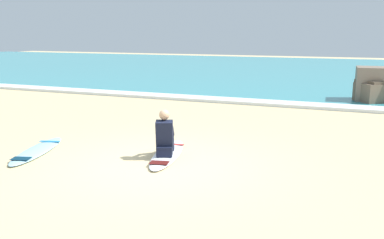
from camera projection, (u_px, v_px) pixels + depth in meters
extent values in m
plane|color=#CCB584|center=(159.00, 165.00, 8.19)|extent=(80.00, 80.00, 0.00)
cube|color=teal|center=(305.00, 71.00, 27.73)|extent=(80.00, 28.00, 0.10)
cube|color=white|center=(256.00, 102.00, 15.31)|extent=(80.00, 0.90, 0.11)
ellipsoid|color=silver|center=(168.00, 154.00, 8.85)|extent=(1.02, 2.36, 0.07)
cube|color=red|center=(174.00, 144.00, 9.46)|extent=(0.49, 0.20, 0.01)
cube|color=#4A1311|center=(159.00, 163.00, 8.13)|extent=(0.41, 0.32, 0.01)
cube|color=black|center=(164.00, 151.00, 8.55)|extent=(0.39, 0.36, 0.20)
cylinder|color=black|center=(160.00, 142.00, 8.71)|extent=(0.29, 0.43, 0.43)
cylinder|color=black|center=(161.00, 140.00, 8.91)|extent=(0.21, 0.28, 0.42)
cube|color=black|center=(161.00, 148.00, 9.02)|extent=(0.17, 0.24, 0.05)
cylinder|color=black|center=(170.00, 142.00, 8.70)|extent=(0.29, 0.43, 0.43)
cylinder|color=black|center=(171.00, 140.00, 8.91)|extent=(0.21, 0.28, 0.42)
cube|color=black|center=(172.00, 148.00, 9.02)|extent=(0.17, 0.24, 0.05)
cube|color=black|center=(164.00, 134.00, 8.52)|extent=(0.42, 0.40, 0.57)
sphere|color=tan|center=(164.00, 115.00, 8.47)|extent=(0.21, 0.21, 0.21)
cylinder|color=black|center=(158.00, 131.00, 8.67)|extent=(0.23, 0.40, 0.31)
cylinder|color=black|center=(172.00, 131.00, 8.66)|extent=(0.23, 0.40, 0.31)
ellipsoid|color=#9ED1E5|center=(37.00, 150.00, 9.11)|extent=(1.15, 2.31, 0.07)
cube|color=#1E7FB7|center=(50.00, 141.00, 9.71)|extent=(0.49, 0.23, 0.01)
cube|color=#0A2C40|center=(21.00, 158.00, 8.39)|extent=(0.42, 0.33, 0.01)
cube|color=brown|center=(372.00, 94.00, 15.08)|extent=(1.31, 1.31, 0.77)
cube|color=#756656|center=(379.00, 85.00, 15.24)|extent=(1.70, 1.23, 1.32)
cube|color=brown|center=(373.00, 92.00, 15.21)|extent=(1.33, 1.38, 0.86)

